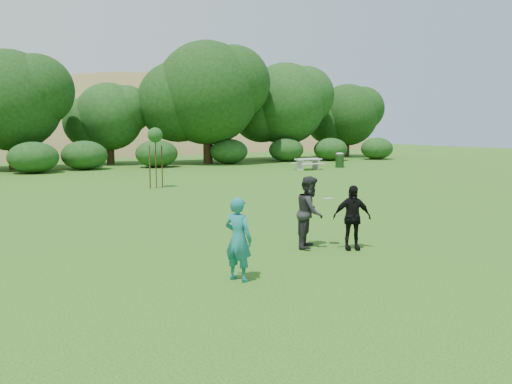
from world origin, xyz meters
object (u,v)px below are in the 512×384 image
player_grey (310,212)px  sapling (155,137)px  player_black (352,217)px  picnic_table (308,162)px  trash_can_near (340,161)px  trash_can_lidded (340,159)px  player_teal (238,239)px

player_grey → sapling: sapling is taller
player_black → picnic_table: bearing=82.8°
player_grey → player_black: bearing=-87.8°
player_black → picnic_table: player_black is taller
sapling → picnic_table: sapling is taller
trash_can_near → trash_can_lidded: bearing=51.4°
trash_can_near → trash_can_lidded: trash_can_lidded is taller
player_grey → player_black: 0.98m
trash_can_near → picnic_table: bearing=-171.9°
player_teal → player_black: 3.50m
player_teal → sapling: (3.42, 14.69, 1.63)m
player_teal → trash_can_near: size_ratio=1.74×
picnic_table → trash_can_near: bearing=8.1°
sapling → picnic_table: size_ratio=1.58×
player_black → trash_can_lidded: bearing=77.3°
sapling → picnic_table: 13.55m
player_teal → player_black: size_ratio=1.04×
sapling → trash_can_lidded: bearing=20.5°
player_teal → player_grey: (2.69, 1.46, 0.06)m
picnic_table → trash_can_lidded: trash_can_lidded is taller
player_teal → picnic_table: bearing=-65.8°
player_grey → trash_can_near: (16.28, 18.67, -0.40)m
picnic_table → player_teal: bearing=-128.9°
player_grey → player_black: player_grey is taller
player_black → picnic_table: 22.63m
trash_can_near → trash_can_lidded: (0.42, 0.53, 0.09)m
player_black → sapling: sapling is taller
player_teal → trash_can_lidded: bearing=-70.1°
player_teal → trash_can_near: 27.66m
player_black → sapling: (0.01, 13.89, 1.66)m
trash_can_lidded → player_teal: bearing=-133.2°
player_teal → sapling: bearing=-40.0°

